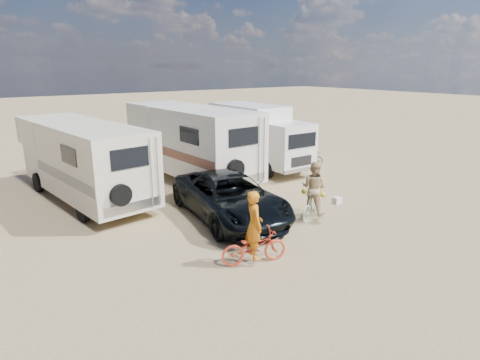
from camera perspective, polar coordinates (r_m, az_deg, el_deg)
ground at (r=13.85m, az=6.69°, el=-6.33°), size 140.00×140.00×0.00m
rv_main at (r=19.19m, az=-6.85°, el=5.10°), size 3.03×7.88×3.35m
rv_left at (r=17.16m, az=-21.14°, el=2.36°), size 3.31×8.10×3.05m
box_truck at (r=21.17m, az=2.73°, el=5.99°), size 2.34×6.43×3.22m
dark_suv at (r=14.18m, az=-1.47°, el=-2.36°), size 3.36×5.91×1.55m
bike_man at (r=11.10m, az=1.98°, el=-9.33°), size 1.92×1.17×0.95m
bike_woman at (r=14.46m, az=10.18°, el=-3.47°), size 1.67×1.02×0.97m
rider_man at (r=10.91m, az=2.00°, el=-7.15°), size 0.64×0.79×1.87m
rider_woman at (r=14.32m, az=10.26°, el=-1.77°), size 0.99×1.10×1.87m
bike_parked at (r=21.89m, az=9.77°, el=2.88°), size 1.61×0.94×0.80m
cooler at (r=14.28m, az=-4.51°, el=-4.56°), size 0.72×0.64×0.48m
crate at (r=16.87m, az=0.66°, el=-1.47°), size 0.63×0.63×0.38m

